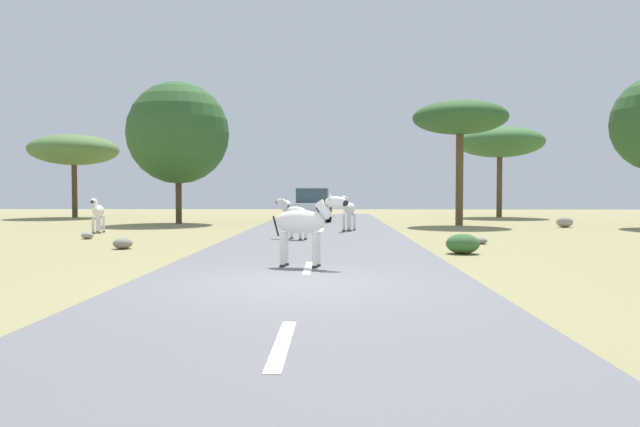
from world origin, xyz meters
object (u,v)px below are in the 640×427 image
object	(u,v)px
car_0	(313,206)
rock_3	(565,222)
car_1	(314,204)
tree_4	(178,133)
zebra_1	(98,211)
tree_1	(500,142)
zebra_0	(349,209)
tree_2	(460,119)
rock_4	(123,243)
bush_2	(463,244)
rock_2	(87,235)
zebra_3	(304,223)
zebra_2	(294,214)
rock_0	(481,241)
tree_0	(74,150)

from	to	relation	value
car_0	rock_3	xyz separation A→B (m)	(11.55, -4.82, -0.61)
car_1	tree_4	bearing A→B (deg)	-133.75
zebra_1	tree_1	distance (m)	24.96
zebra_0	car_0	size ratio (longest dim) A/B	0.35
tree_2	rock_4	size ratio (longest dim) A/B	10.42
tree_1	tree_2	bearing A→B (deg)	-115.79
bush_2	rock_2	world-z (taller)	bush_2
zebra_0	zebra_1	size ratio (longest dim) A/B	1.01
tree_1	tree_2	distance (m)	10.25
zebra_3	bush_2	size ratio (longest dim) A/B	1.85
car_1	tree_4	distance (m)	11.03
zebra_0	zebra_2	xyz separation A→B (m)	(-1.88, -4.27, -0.04)
zebra_0	tree_2	xyz separation A→B (m)	(5.41, 4.86, 4.17)
rock_4	tree_1	bearing A→B (deg)	52.49
zebra_1	car_1	distance (m)	16.96
car_0	rock_0	size ratio (longest dim) A/B	11.24
car_1	rock_4	distance (m)	21.85
tree_4	car_1	bearing A→B (deg)	50.76
tree_0	rock_4	distance (m)	23.02
zebra_0	rock_0	distance (m)	6.72
zebra_3	rock_0	bearing A→B (deg)	151.80
tree_0	tree_2	size ratio (longest dim) A/B	0.91
tree_2	rock_2	size ratio (longest dim) A/B	14.70
bush_2	rock_4	world-z (taller)	bush_2
tree_2	rock_3	world-z (taller)	tree_2
tree_2	tree_4	distance (m)	13.91
zebra_2	tree_2	size ratio (longest dim) A/B	0.23
zebra_0	rock_0	xyz separation A→B (m)	(3.92, -5.39, -0.82)
rock_4	tree_0	bearing A→B (deg)	117.11
tree_1	rock_4	xyz separation A→B (m)	(-16.34, -21.29, -4.57)
rock_0	rock_2	world-z (taller)	rock_2
tree_1	bush_2	world-z (taller)	tree_1
zebra_2	rock_3	distance (m)	13.94
rock_0	zebra_1	bearing A→B (deg)	161.72
zebra_2	zebra_1	bearing A→B (deg)	106.51
tree_0	tree_2	distance (m)	23.66
zebra_0	zebra_1	bearing A→B (deg)	22.44
tree_2	tree_0	bearing A→B (deg)	159.96
zebra_3	bush_2	distance (m)	5.06
tree_2	rock_0	xyz separation A→B (m)	(-1.49, -10.25, -4.99)
car_0	car_1	bearing A→B (deg)	91.27
tree_1	rock_2	world-z (taller)	tree_1
rock_4	tree_4	bearing A→B (deg)	98.37
car_0	rock_3	world-z (taller)	car_0
car_0	rock_4	bearing A→B (deg)	-107.03
zebra_1	rock_4	distance (m)	7.15
bush_2	rock_4	size ratio (longest dim) A/B	1.51
zebra_2	car_0	world-z (taller)	car_0
bush_2	car_1	bearing A→B (deg)	101.59
car_0	tree_1	world-z (taller)	tree_1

